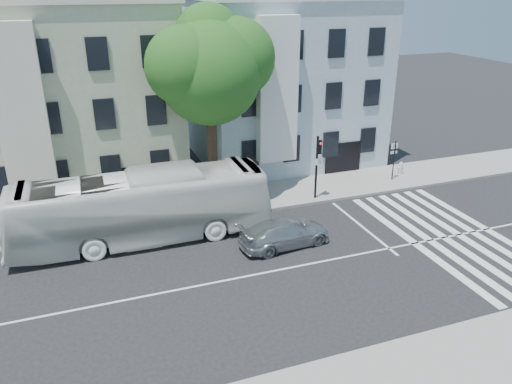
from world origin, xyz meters
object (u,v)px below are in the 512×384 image
sedan (285,233)px  fire_hydrant (401,168)px  bus (142,207)px  traffic_signal (318,160)px

sedan → fire_hydrant: sedan is taller
bus → fire_hydrant: (17.47, 3.18, -1.19)m
bus → traffic_signal: bearing=-81.7°
fire_hydrant → sedan: bearing=-150.8°
sedan → fire_hydrant: bearing=-66.9°
fire_hydrant → traffic_signal: bearing=-166.1°
traffic_signal → bus: bearing=-149.4°
sedan → traffic_signal: (3.89, 4.40, 1.88)m
bus → fire_hydrant: bus is taller
sedan → fire_hydrant: size_ratio=5.47×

